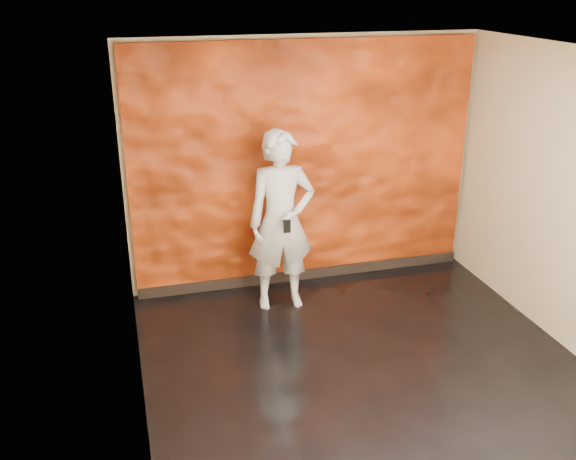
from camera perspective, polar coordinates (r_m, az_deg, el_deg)
name	(u,v)px	position (r m, az deg, el deg)	size (l,w,h in m)	color
room	(373,226)	(5.45, 7.55, 0.35)	(4.02, 4.02, 2.81)	black
feature_wall	(305,166)	(7.20, 1.56, 5.71)	(3.90, 0.06, 2.75)	#F55217
baseboard	(305,274)	(7.64, 1.55, -3.93)	(3.90, 0.04, 0.12)	black
man	(281,221)	(6.71, -0.60, 0.78)	(0.71, 0.46, 1.94)	#A9ADBA
phone	(287,226)	(6.45, -0.08, 0.33)	(0.07, 0.01, 0.14)	black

